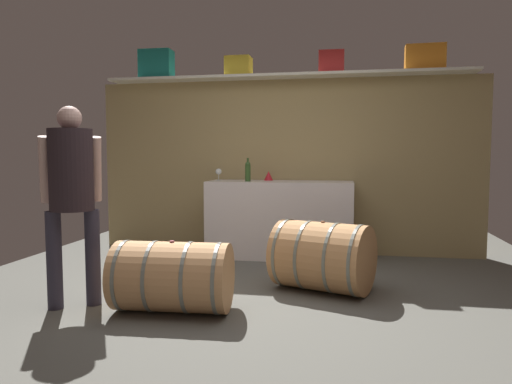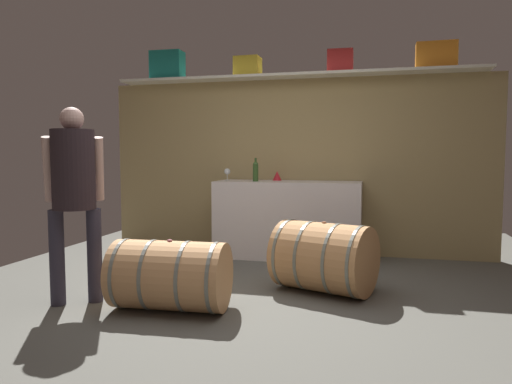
% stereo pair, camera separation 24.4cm
% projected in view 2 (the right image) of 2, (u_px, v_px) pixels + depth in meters
% --- Properties ---
extents(ground_plane, '(5.97, 7.73, 0.02)m').
position_uv_depth(ground_plane, '(264.00, 289.00, 4.33)').
color(ground_plane, '#585750').
extents(back_wall_panel, '(4.77, 0.10, 2.15)m').
position_uv_depth(back_wall_panel, '(294.00, 167.00, 5.89)').
color(back_wall_panel, tan).
rests_on(back_wall_panel, ground).
extents(high_shelf_board, '(4.39, 0.40, 0.03)m').
position_uv_depth(high_shelf_board, '(293.00, 76.00, 5.66)').
color(high_shelf_board, silver).
rests_on(high_shelf_board, back_wall_panel).
extents(toolcase_teal, '(0.41, 0.24, 0.36)m').
position_uv_depth(toolcase_teal, '(167.00, 66.00, 6.03)').
color(toolcase_teal, '#1A8078').
rests_on(toolcase_teal, high_shelf_board).
extents(toolcase_yellow, '(0.31, 0.25, 0.24)m').
position_uv_depth(toolcase_yellow, '(248.00, 67.00, 5.79)').
color(toolcase_yellow, yellow).
rests_on(toolcase_yellow, high_shelf_board).
extents(toolcase_red, '(0.30, 0.28, 0.26)m').
position_uv_depth(toolcase_red, '(340.00, 62.00, 5.52)').
color(toolcase_red, red).
rests_on(toolcase_red, high_shelf_board).
extents(toolcase_orange, '(0.44, 0.22, 0.29)m').
position_uv_depth(toolcase_orange, '(436.00, 56.00, 5.26)').
color(toolcase_orange, orange).
rests_on(toolcase_orange, high_shelf_board).
extents(work_cabinet, '(1.71, 0.57, 0.91)m').
position_uv_depth(work_cabinet, '(288.00, 220.00, 5.61)').
color(work_cabinet, white).
rests_on(work_cabinet, ground).
extents(wine_bottle_green, '(0.07, 0.07, 0.28)m').
position_uv_depth(wine_bottle_green, '(256.00, 171.00, 5.56)').
color(wine_bottle_green, '#335626').
rests_on(wine_bottle_green, work_cabinet).
extents(wine_glass, '(0.08, 0.08, 0.15)m').
position_uv_depth(wine_glass, '(227.00, 172.00, 5.79)').
color(wine_glass, white).
rests_on(wine_glass, work_cabinet).
extents(red_funnel, '(0.11, 0.11, 0.11)m').
position_uv_depth(red_funnel, '(277.00, 176.00, 5.76)').
color(red_funnel, red).
rests_on(red_funnel, work_cabinet).
extents(wine_barrel_near, '(0.92, 0.60, 0.56)m').
position_uv_depth(wine_barrel_near, '(170.00, 275.00, 3.72)').
color(wine_barrel_near, tan).
rests_on(wine_barrel_near, ground).
extents(wine_barrel_far, '(0.98, 0.86, 0.63)m').
position_uv_depth(wine_barrel_far, '(324.00, 257.00, 4.20)').
color(wine_barrel_far, tan).
rests_on(wine_barrel_far, ground).
extents(winemaker_pouring, '(0.52, 0.47, 1.61)m').
position_uv_depth(winemaker_pouring, '(74.00, 184.00, 3.83)').
color(winemaker_pouring, '#2C2936').
rests_on(winemaker_pouring, ground).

